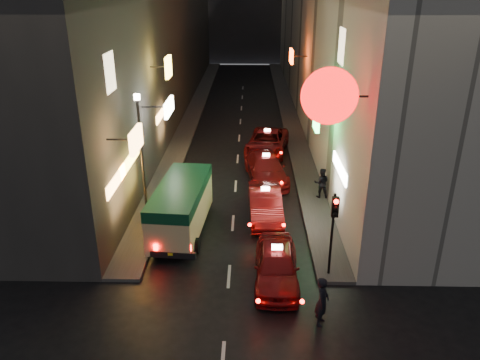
# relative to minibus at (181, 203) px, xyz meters

# --- Properties ---
(building_left) EXTENTS (7.56, 52.00, 18.00)m
(building_left) POSITION_rel_minibus_xyz_m (-5.65, 21.95, 7.47)
(building_left) COLOR #353330
(building_left) RESTS_ON ground
(building_right) EXTENTS (8.41, 52.00, 18.00)m
(building_right) POSITION_rel_minibus_xyz_m (10.34, 21.94, 7.47)
(building_right) COLOR #A9A69B
(building_right) RESTS_ON ground
(sidewalk_left) EXTENTS (1.50, 52.00, 0.15)m
(sidewalk_left) POSITION_rel_minibus_xyz_m (-1.90, 21.95, -1.46)
(sidewalk_left) COLOR #464341
(sidewalk_left) RESTS_ON ground
(sidewalk_right) EXTENTS (1.50, 52.00, 0.15)m
(sidewalk_right) POSITION_rel_minibus_xyz_m (6.60, 21.95, -1.46)
(sidewalk_right) COLOR #464341
(sidewalk_right) RESTS_ON ground
(minibus) EXTENTS (2.45, 5.80, 2.43)m
(minibus) POSITION_rel_minibus_xyz_m (0.00, 0.00, 0.00)
(minibus) COLOR #D0BF82
(minibus) RESTS_ON ground
(taxi_near) EXTENTS (2.34, 5.39, 1.87)m
(taxi_near) POSITION_rel_minibus_xyz_m (4.22, -3.81, -0.68)
(taxi_near) COLOR maroon
(taxi_near) RESTS_ON ground
(taxi_second) EXTENTS (2.43, 5.49, 1.89)m
(taxi_second) POSITION_rel_minibus_xyz_m (3.93, 1.63, -0.67)
(taxi_second) COLOR maroon
(taxi_second) RESTS_ON ground
(taxi_third) EXTENTS (3.04, 5.77, 1.92)m
(taxi_third) POSITION_rel_minibus_xyz_m (4.11, 6.43, -0.66)
(taxi_third) COLOR maroon
(taxi_third) RESTS_ON ground
(taxi_far) EXTENTS (3.23, 5.96, 1.97)m
(taxi_far) POSITION_rel_minibus_xyz_m (4.34, 11.23, -0.63)
(taxi_far) COLOR maroon
(taxi_far) RESTS_ON ground
(pedestrian_crossing) EXTENTS (0.63, 0.79, 2.09)m
(pedestrian_crossing) POSITION_rel_minibus_xyz_m (5.65, -6.27, -0.49)
(pedestrian_crossing) COLOR black
(pedestrian_crossing) RESTS_ON ground
(pedestrian_sidewalk) EXTENTS (0.73, 0.48, 1.87)m
(pedestrian_sidewalk) POSITION_rel_minibus_xyz_m (7.01, 3.77, -0.45)
(pedestrian_sidewalk) COLOR black
(pedestrian_sidewalk) RESTS_ON sidewalk_right
(traffic_light) EXTENTS (0.26, 0.43, 3.50)m
(traffic_light) POSITION_rel_minibus_xyz_m (6.35, -3.58, 1.15)
(traffic_light) COLOR black
(traffic_light) RESTS_ON sidewalk_right
(lamp_post) EXTENTS (0.28, 0.28, 6.22)m
(lamp_post) POSITION_rel_minibus_xyz_m (-1.85, 0.95, 2.19)
(lamp_post) COLOR black
(lamp_post) RESTS_ON sidewalk_left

